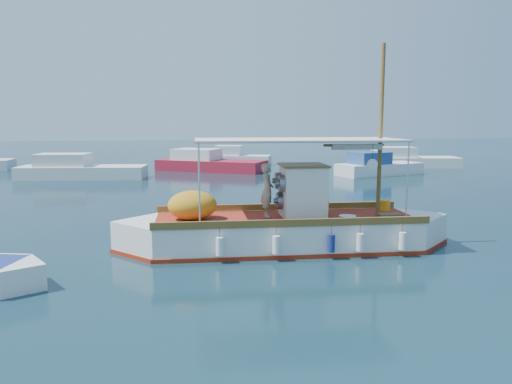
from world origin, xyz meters
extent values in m
plane|color=black|center=(0.00, 0.00, 0.00)|extent=(160.00, 160.00, 0.00)
cube|color=white|center=(0.29, 0.48, 0.35)|extent=(7.66, 2.85, 1.11)
cube|color=white|center=(-3.48, 0.64, 0.35)|extent=(2.52, 2.52, 1.11)
cube|color=white|center=(4.07, 0.31, 0.35)|extent=(2.52, 2.52, 1.11)
cube|color=#99250E|center=(0.29, 0.48, 0.02)|extent=(7.76, 2.94, 0.18)
cube|color=maroon|center=(0.29, 0.48, 0.89)|extent=(7.65, 2.65, 0.06)
cube|color=brown|center=(0.35, 1.74, 1.01)|extent=(7.65, 0.44, 0.20)
cube|color=brown|center=(0.24, -0.79, 1.01)|extent=(7.65, 0.44, 0.20)
cube|color=white|center=(0.80, 0.45, 1.66)|extent=(1.27, 1.36, 1.51)
cube|color=brown|center=(0.80, 0.45, 2.45)|extent=(1.37, 1.47, 0.06)
cylinder|color=slate|center=(0.13, 0.16, 1.96)|extent=(0.24, 0.51, 0.50)
cylinder|color=slate|center=(0.16, 0.81, 1.96)|extent=(0.24, 0.51, 0.50)
cylinder|color=slate|center=(0.14, 0.48, 1.41)|extent=(0.24, 0.51, 0.50)
cylinder|color=brown|center=(3.11, 0.35, 3.42)|extent=(0.13, 0.13, 5.03)
cylinder|color=brown|center=(2.31, 0.39, 3.02)|extent=(1.81, 0.16, 0.08)
cylinder|color=silver|center=(-2.17, 1.70, 2.04)|extent=(0.05, 0.05, 2.27)
cylinder|color=silver|center=(-2.27, -0.52, 2.04)|extent=(0.05, 0.05, 2.27)
cylinder|color=silver|center=(3.56, 1.44, 2.04)|extent=(0.05, 0.05, 2.27)
cylinder|color=silver|center=(3.46, -0.77, 2.04)|extent=(0.05, 0.05, 2.27)
cube|color=silver|center=(0.65, 0.46, 3.19)|extent=(6.04, 2.68, 0.04)
ellipsoid|color=#C48A1C|center=(-2.42, 0.60, 1.33)|extent=(1.46, 1.26, 0.85)
cube|color=orange|center=(1.63, 0.97, 1.11)|extent=(0.26, 0.19, 0.40)
cylinder|color=orange|center=(3.65, 1.03, 1.08)|extent=(0.32, 0.32, 0.34)
cube|color=brown|center=(3.29, -0.06, 0.97)|extent=(0.67, 0.48, 0.12)
cylinder|color=#B2B2B2|center=(1.98, -0.15, 0.97)|extent=(0.53, 0.53, 0.12)
cylinder|color=white|center=(2.46, -0.68, 2.55)|extent=(0.30, 0.04, 0.30)
cylinder|color=white|center=(-1.78, -0.84, 0.45)|extent=(0.21, 0.21, 0.48)
cylinder|color=navy|center=(1.24, -0.98, 0.45)|extent=(0.21, 0.21, 0.48)
cylinder|color=white|center=(3.25, -1.07, 0.45)|extent=(0.21, 0.21, 0.48)
imported|color=#A49F88|center=(-0.22, 0.67, 1.71)|extent=(0.46, 0.63, 1.58)
cube|color=white|center=(-6.50, -2.14, 0.22)|extent=(1.50, 1.50, 0.78)
cube|color=silver|center=(-8.73, 19.74, 0.30)|extent=(8.20, 3.38, 1.00)
cube|color=silver|center=(-9.91, 19.89, 1.20)|extent=(3.42, 2.42, 0.80)
cube|color=maroon|center=(-0.17, 23.17, 0.30)|extent=(8.30, 6.34, 1.00)
cube|color=silver|center=(-1.21, 23.75, 1.20)|extent=(3.94, 3.63, 0.80)
cube|color=silver|center=(10.96, 18.49, 0.30)|extent=(6.40, 3.91, 1.00)
cube|color=navy|center=(10.10, 18.22, 1.20)|extent=(2.86, 2.51, 0.80)
cube|color=silver|center=(15.53, 23.53, 0.30)|extent=(8.09, 3.88, 1.00)
cube|color=silver|center=(14.38, 23.73, 1.20)|extent=(3.44, 2.71, 0.80)
cube|color=silver|center=(2.42, 27.71, 0.30)|extent=(5.71, 3.59, 1.00)
cube|color=silver|center=(1.66, 27.96, 1.20)|extent=(2.57, 2.29, 0.80)
camera|label=1|loc=(-2.93, -13.61, 3.77)|focal=35.00mm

